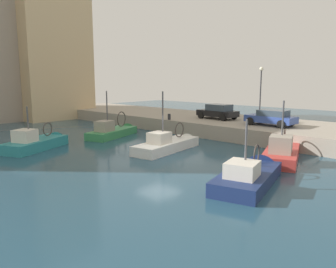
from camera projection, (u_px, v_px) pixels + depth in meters
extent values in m
plane|color=navy|center=(159.00, 156.00, 21.65)|extent=(80.00, 80.00, 0.00)
cube|color=#9E9384|center=(249.00, 128.00, 29.78)|extent=(9.00, 56.00, 1.20)
cube|color=teal|center=(36.00, 149.00, 23.60)|extent=(5.29, 3.81, 1.42)
cone|color=teal|center=(61.00, 142.00, 26.22)|extent=(1.55, 1.99, 1.78)
cube|color=#9E7A51|center=(35.00, 140.00, 23.50)|extent=(5.05, 3.59, 0.08)
cube|color=beige|center=(25.00, 136.00, 22.54)|extent=(1.64, 1.68, 0.88)
cylinder|color=#4C4C51|center=(28.00, 124.00, 22.76)|extent=(0.10, 0.10, 2.47)
torus|color=#3F3833|center=(48.00, 129.00, 24.68)|extent=(0.97, 0.49, 1.02)
sphere|color=white|center=(7.00, 149.00, 22.55)|extent=(0.32, 0.32, 0.32)
cube|color=white|center=(167.00, 150.00, 23.20)|extent=(5.99, 2.67, 1.32)
cone|color=white|center=(191.00, 143.00, 25.83)|extent=(1.14, 1.76, 1.64)
cube|color=#896B4C|center=(167.00, 142.00, 23.10)|extent=(5.74, 2.49, 0.08)
cube|color=beige|center=(159.00, 138.00, 22.32)|extent=(1.51, 1.40, 0.78)
cylinder|color=#4C4C51|center=(163.00, 118.00, 22.42)|extent=(0.10, 0.10, 3.54)
torus|color=#3F3833|center=(179.00, 130.00, 24.30)|extent=(1.12, 0.25, 1.12)
sphere|color=white|center=(140.00, 150.00, 22.33)|extent=(0.32, 0.32, 0.32)
cube|color=#BC3833|center=(281.00, 160.00, 20.46)|extent=(5.81, 3.66, 1.37)
cone|color=#BC3833|center=(285.00, 150.00, 23.27)|extent=(1.43, 1.91, 1.70)
cube|color=#B2A893|center=(282.00, 150.00, 20.36)|extent=(5.55, 3.44, 0.08)
cube|color=gray|center=(281.00, 145.00, 19.34)|extent=(1.81, 1.67, 1.03)
cylinder|color=#4C4C51|center=(282.00, 127.00, 19.58)|extent=(0.10, 0.10, 3.09)
torus|color=#3F3833|center=(284.00, 136.00, 21.65)|extent=(0.98, 0.42, 1.02)
sphere|color=white|center=(260.00, 161.00, 19.34)|extent=(0.32, 0.32, 0.32)
cube|color=navy|center=(248.00, 185.00, 15.72)|extent=(5.64, 3.34, 1.30)
cone|color=navy|center=(263.00, 170.00, 18.31)|extent=(1.34, 2.05, 1.89)
cube|color=#B2A893|center=(248.00, 173.00, 15.63)|extent=(5.40, 3.13, 0.08)
cube|color=beige|center=(242.00, 170.00, 14.70)|extent=(1.76, 1.65, 0.72)
cylinder|color=#4C4C51|center=(246.00, 148.00, 14.93)|extent=(0.10, 0.10, 2.60)
torus|color=#3F3833|center=(257.00, 154.00, 16.80)|extent=(1.00, 0.33, 1.01)
sphere|color=white|center=(213.00, 186.00, 14.88)|extent=(0.32, 0.32, 0.32)
cube|color=#388951|center=(113.00, 137.00, 28.77)|extent=(5.69, 3.52, 1.27)
cone|color=#388951|center=(130.00, 132.00, 31.50)|extent=(1.40, 1.88, 1.67)
cube|color=#B2A893|center=(112.00, 130.00, 28.67)|extent=(5.43, 3.31, 0.08)
cube|color=gray|center=(104.00, 126.00, 27.57)|extent=(1.75, 1.54, 0.90)
cylinder|color=#4C4C51|center=(107.00, 111.00, 27.76)|extent=(0.10, 0.10, 3.40)
torus|color=#3F3833|center=(121.00, 119.00, 29.90)|extent=(1.33, 0.53, 1.38)
sphere|color=white|center=(91.00, 136.00, 27.70)|extent=(0.32, 0.32, 0.32)
cube|color=#334C9E|center=(270.00, 119.00, 26.83)|extent=(1.79, 3.99, 0.54)
cube|color=#384756|center=(273.00, 113.00, 26.61)|extent=(1.55, 2.25, 0.48)
cylinder|color=black|center=(250.00, 121.00, 27.20)|extent=(0.23, 0.64, 0.64)
cylinder|color=black|center=(261.00, 119.00, 28.40)|extent=(0.23, 0.64, 0.64)
cylinder|color=black|center=(281.00, 124.00, 25.34)|extent=(0.23, 0.64, 0.64)
cylinder|color=black|center=(291.00, 122.00, 26.53)|extent=(0.23, 0.64, 0.64)
cube|color=black|center=(217.00, 113.00, 31.35)|extent=(1.95, 3.93, 0.54)
cube|color=#384756|center=(219.00, 107.00, 31.12)|extent=(1.64, 2.23, 0.58)
cylinder|color=black|center=(201.00, 115.00, 31.74)|extent=(0.26, 0.65, 0.64)
cylinder|color=black|center=(212.00, 114.00, 32.91)|extent=(0.26, 0.65, 0.64)
cylinder|color=black|center=(223.00, 117.00, 29.87)|extent=(0.26, 0.65, 0.64)
cylinder|color=black|center=(234.00, 116.00, 31.04)|extent=(0.26, 0.65, 0.64)
cylinder|color=#2D2D33|center=(169.00, 117.00, 30.73)|extent=(0.28, 0.28, 0.55)
cylinder|color=#38383D|center=(260.00, 95.00, 30.28)|extent=(0.12, 0.12, 4.50)
sphere|color=#F2EACC|center=(262.00, 69.00, 29.88)|extent=(0.36, 0.36, 0.36)
cube|color=#D1B284|center=(49.00, 47.00, 40.78)|extent=(8.40, 6.57, 17.74)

